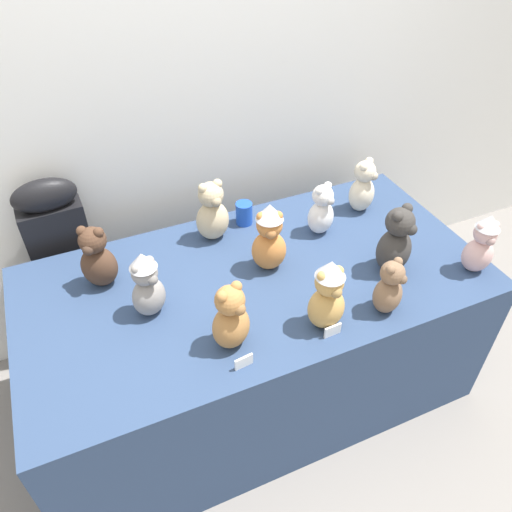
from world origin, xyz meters
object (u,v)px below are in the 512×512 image
at_px(teddy_bear_honey, 328,295).
at_px(teddy_bear_ginger, 269,238).
at_px(teddy_bear_charcoal, 396,242).
at_px(teddy_bear_snow, 321,211).
at_px(display_table, 256,337).
at_px(teddy_bear_sand, 212,212).
at_px(teddy_bear_cocoa, 97,258).
at_px(teddy_bear_caramel, 231,318).
at_px(instrument_case, 70,273).
at_px(teddy_bear_ash, 147,285).
at_px(party_cup_blue, 244,213).
at_px(teddy_bear_mocha, 389,288).
at_px(teddy_bear_blush, 481,244).
at_px(teddy_bear_cream, 363,187).

distance_m(teddy_bear_honey, teddy_bear_ginger, 0.39).
relative_size(teddy_bear_charcoal, teddy_bear_snow, 1.23).
distance_m(display_table, teddy_bear_sand, 0.62).
height_order(teddy_bear_cocoa, teddy_bear_charcoal, teddy_bear_charcoal).
bearing_deg(teddy_bear_caramel, teddy_bear_charcoal, -14.75).
xyz_separation_m(instrument_case, teddy_bear_cocoa, (0.14, -0.40, 0.36)).
distance_m(teddy_bear_cocoa, teddy_bear_ash, 0.28).
xyz_separation_m(display_table, teddy_bear_sand, (-0.07, 0.33, 0.52)).
relative_size(teddy_bear_ginger, party_cup_blue, 2.95).
xyz_separation_m(display_table, teddy_bear_ash, (-0.45, -0.01, 0.53)).
height_order(teddy_bear_mocha, teddy_bear_snow, teddy_bear_snow).
height_order(display_table, teddy_bear_snow, teddy_bear_snow).
relative_size(instrument_case, teddy_bear_sand, 3.59).
height_order(display_table, teddy_bear_blush, teddy_bear_blush).
bearing_deg(teddy_bear_ginger, teddy_bear_cream, 37.70).
height_order(teddy_bear_ash, teddy_bear_mocha, teddy_bear_ash).
bearing_deg(teddy_bear_cocoa, teddy_bear_mocha, -0.07).
height_order(instrument_case, teddy_bear_honey, teddy_bear_honey).
relative_size(teddy_bear_blush, teddy_bear_snow, 1.11).
relative_size(teddy_bear_blush, teddy_bear_ginger, 0.87).
relative_size(teddy_bear_caramel, teddy_bear_cream, 1.04).
distance_m(teddy_bear_sand, teddy_bear_charcoal, 0.80).
bearing_deg(party_cup_blue, teddy_bear_snow, -34.58).
height_order(teddy_bear_cream, teddy_bear_sand, teddy_bear_sand).
distance_m(teddy_bear_caramel, teddy_bear_charcoal, 0.78).
bearing_deg(teddy_bear_cocoa, teddy_bear_blush, 10.54).
distance_m(teddy_bear_cream, teddy_bear_charcoal, 0.45).
distance_m(teddy_bear_blush, party_cup_blue, 1.05).
relative_size(teddy_bear_sand, party_cup_blue, 2.72).
height_order(teddy_bear_cream, teddy_bear_charcoal, teddy_bear_charcoal).
distance_m(teddy_bear_blush, teddy_bear_ginger, 0.88).
xyz_separation_m(teddy_bear_caramel, teddy_bear_snow, (0.63, 0.46, -0.01)).
xyz_separation_m(teddy_bear_sand, teddy_bear_mocha, (0.46, -0.70, -0.02)).
bearing_deg(teddy_bear_cocoa, teddy_bear_snow, 28.12).
bearing_deg(teddy_bear_honey, teddy_bear_snow, 60.43).
bearing_deg(instrument_case, teddy_bear_blush, -32.97).
bearing_deg(teddy_bear_honey, teddy_bear_charcoal, 19.50).
bearing_deg(display_table, teddy_bear_ginger, 28.74).
distance_m(teddy_bear_mocha, party_cup_blue, 0.80).
distance_m(teddy_bear_ash, teddy_bear_snow, 0.88).
bearing_deg(teddy_bear_cream, teddy_bear_charcoal, -138.31).
bearing_deg(teddy_bear_snow, teddy_bear_ginger, -179.70).
xyz_separation_m(teddy_bear_ash, teddy_bear_ginger, (0.53, 0.06, 0.01)).
distance_m(teddy_bear_cocoa, teddy_bear_honey, 0.93).
bearing_deg(teddy_bear_ash, display_table, -24.74).
xyz_separation_m(teddy_bear_honey, teddy_bear_blush, (0.74, 0.02, -0.02)).
height_order(teddy_bear_mocha, teddy_bear_blush, teddy_bear_blush).
xyz_separation_m(display_table, teddy_bear_blush, (0.87, -0.32, 0.52)).
relative_size(teddy_bear_charcoal, party_cup_blue, 2.87).
distance_m(teddy_bear_caramel, teddy_bear_mocha, 0.62).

